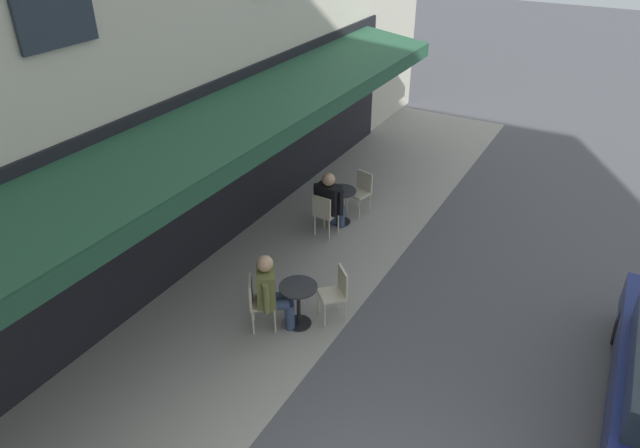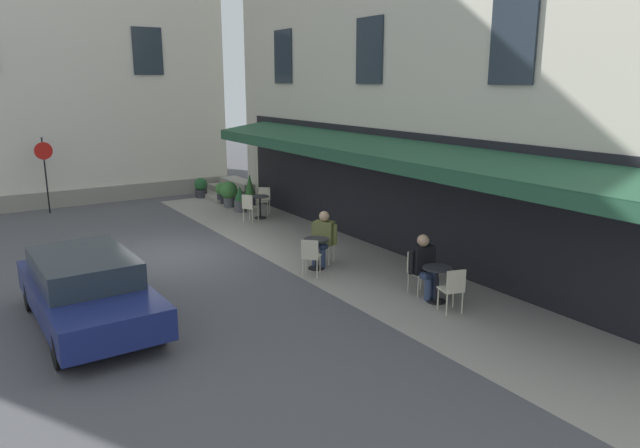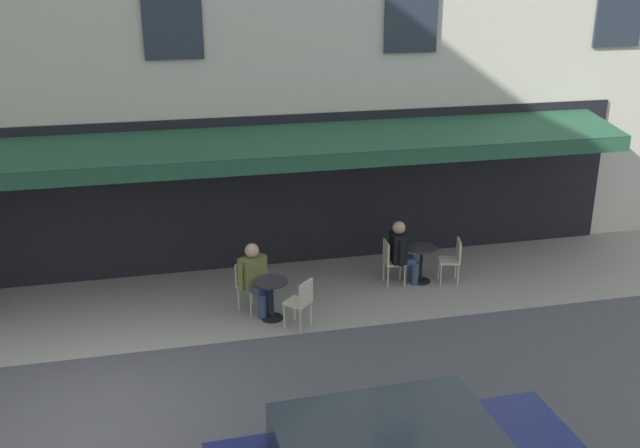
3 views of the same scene
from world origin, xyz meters
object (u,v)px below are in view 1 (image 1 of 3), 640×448
object	(u,v)px
cafe_table_streetside	(341,202)
cafe_chair_cream_under_awning	(361,189)
seated_companion_in_black	(330,200)
cafe_chair_cream_corner_right	(324,212)
seated_patron_in_olive	(271,290)
cafe_chair_cream_by_window	(337,290)
cafe_chair_cream_kerbside	(258,299)
cafe_table_near_entrance	(298,300)

from	to	relation	value
cafe_table_streetside	cafe_chair_cream_under_awning	world-z (taller)	cafe_chair_cream_under_awning
cafe_chair_cream_under_awning	seated_companion_in_black	world-z (taller)	seated_companion_in_black
cafe_chair_cream_corner_right	seated_companion_in_black	bearing A→B (deg)	176.08
seated_patron_in_olive	seated_companion_in_black	xyz separation A→B (m)	(-3.00, -0.59, -0.00)
cafe_chair_cream_by_window	seated_companion_in_black	distance (m)	2.70
cafe_table_streetside	seated_companion_in_black	xyz separation A→B (m)	(0.42, -0.03, 0.21)
cafe_chair_cream_corner_right	cafe_chair_cream_under_awning	bearing A→B (deg)	170.73
cafe_chair_cream_by_window	cafe_chair_cream_kerbside	size ratio (longest dim) A/B	1.00
cafe_table_near_entrance	seated_patron_in_olive	xyz separation A→B (m)	(0.23, -0.34, 0.22)
cafe_chair_cream_under_awning	seated_patron_in_olive	bearing A→B (deg)	5.71
cafe_chair_cream_kerbside	seated_companion_in_black	size ratio (longest dim) A/B	0.69
cafe_chair_cream_by_window	cafe_chair_cream_corner_right	world-z (taller)	same
cafe_table_near_entrance	cafe_table_streetside	bearing A→B (deg)	-164.10
cafe_chair_cream_under_awning	cafe_chair_cream_corner_right	size ratio (longest dim) A/B	1.00
cafe_chair_cream_kerbside	cafe_chair_cream_under_awning	bearing A→B (deg)	-176.91
cafe_table_streetside	cafe_chair_cream_under_awning	bearing A→B (deg)	165.38
cafe_chair_cream_corner_right	cafe_chair_cream_kerbside	bearing A→B (deg)	8.36
seated_patron_in_olive	seated_companion_in_black	world-z (taller)	seated_patron_in_olive
cafe_chair_cream_by_window	cafe_chair_cream_kerbside	xyz separation A→B (m)	(0.81, -0.96, 0.00)
cafe_table_near_entrance	seated_companion_in_black	bearing A→B (deg)	-161.33
cafe_table_near_entrance	cafe_table_streetside	xyz separation A→B (m)	(-3.18, -0.91, 0.00)
cafe_table_near_entrance	cafe_chair_cream_by_window	distance (m)	0.63
cafe_table_near_entrance	cafe_chair_cream_by_window	bearing A→B (deg)	135.86
cafe_chair_cream_kerbside	cafe_table_streetside	distance (m)	3.56
cafe_table_near_entrance	seated_companion_in_black	world-z (taller)	seated_companion_in_black
cafe_chair_cream_kerbside	cafe_table_streetside	size ratio (longest dim) A/B	1.21
cafe_chair_cream_kerbside	seated_patron_in_olive	xyz separation A→B (m)	(-0.12, 0.18, 0.16)
cafe_table_streetside	seated_companion_in_black	distance (m)	0.47
cafe_table_streetside	cafe_chair_cream_corner_right	world-z (taller)	cafe_chair_cream_corner_right
cafe_chair_cream_by_window	seated_companion_in_black	size ratio (longest dim) A/B	0.69
cafe_table_streetside	seated_patron_in_olive	distance (m)	3.47
cafe_chair_cream_kerbside	cafe_chair_cream_corner_right	world-z (taller)	same
cafe_chair_cream_kerbside	seated_companion_in_black	xyz separation A→B (m)	(-3.12, -0.41, 0.16)
cafe_chair_cream_corner_right	seated_companion_in_black	size ratio (longest dim) A/B	0.69
cafe_chair_cream_corner_right	seated_patron_in_olive	distance (m)	2.85
cafe_chair_cream_by_window	cafe_table_streetside	world-z (taller)	cafe_chair_cream_by_window
cafe_chair_cream_by_window	seated_companion_in_black	xyz separation A→B (m)	(-2.31, -1.37, 0.16)
cafe_chair_cream_kerbside	cafe_table_near_entrance	bearing A→B (deg)	124.24
cafe_table_near_entrance	cafe_chair_cream_kerbside	distance (m)	0.63
cafe_chair_cream_by_window	seated_patron_in_olive	size ratio (longest dim) A/B	0.68
cafe_chair_cream_kerbside	seated_companion_in_black	world-z (taller)	seated_companion_in_black
seated_patron_in_olive	cafe_table_near_entrance	bearing A→B (deg)	124.24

